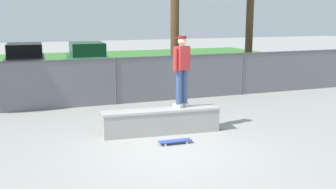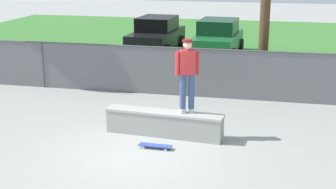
{
  "view_description": "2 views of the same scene",
  "coord_description": "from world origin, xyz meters",
  "px_view_note": "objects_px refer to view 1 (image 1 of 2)",
  "views": [
    {
      "loc": [
        -3.02,
        -7.91,
        3.0
      ],
      "look_at": [
        0.36,
        1.15,
        1.08
      ],
      "focal_mm": 42.86,
      "sensor_mm": 36.0,
      "label": 1
    },
    {
      "loc": [
        3.13,
        -10.3,
        4.44
      ],
      "look_at": [
        0.57,
        0.77,
        1.29
      ],
      "focal_mm": 53.79,
      "sensor_mm": 36.0,
      "label": 2
    }
  ],
  "objects_px": {
    "skateboarder": "(182,68)",
    "concrete_ledge": "(162,121)",
    "car_black": "(25,61)",
    "car_green": "(88,59)",
    "skateboard": "(175,141)"
  },
  "relations": [
    {
      "from": "concrete_ledge",
      "to": "skateboard",
      "type": "bearing_deg",
      "value": -89.51
    },
    {
      "from": "skateboard",
      "to": "car_green",
      "type": "distance_m",
      "value": 11.73
    },
    {
      "from": "car_black",
      "to": "car_green",
      "type": "distance_m",
      "value": 2.97
    },
    {
      "from": "concrete_ledge",
      "to": "skateboarder",
      "type": "distance_m",
      "value": 1.47
    },
    {
      "from": "skateboarder",
      "to": "concrete_ledge",
      "type": "bearing_deg",
      "value": -174.1
    },
    {
      "from": "skateboard",
      "to": "car_black",
      "type": "xyz_separation_m",
      "value": [
        -3.05,
        12.06,
        0.77
      ]
    },
    {
      "from": "concrete_ledge",
      "to": "skateboard",
      "type": "height_order",
      "value": "concrete_ledge"
    },
    {
      "from": "concrete_ledge",
      "to": "skateboard",
      "type": "distance_m",
      "value": 0.95
    },
    {
      "from": "concrete_ledge",
      "to": "car_green",
      "type": "distance_m",
      "value": 10.8
    },
    {
      "from": "skateboard",
      "to": "car_green",
      "type": "height_order",
      "value": "car_green"
    },
    {
      "from": "skateboard",
      "to": "car_black",
      "type": "height_order",
      "value": "car_black"
    },
    {
      "from": "car_black",
      "to": "car_green",
      "type": "bearing_deg",
      "value": -6.76
    },
    {
      "from": "concrete_ledge",
      "to": "car_black",
      "type": "xyz_separation_m",
      "value": [
        -3.04,
        11.13,
        0.51
      ]
    },
    {
      "from": "skateboarder",
      "to": "skateboard",
      "type": "distance_m",
      "value": 1.96
    },
    {
      "from": "concrete_ledge",
      "to": "skateboard",
      "type": "relative_size",
      "value": 3.81
    }
  ]
}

